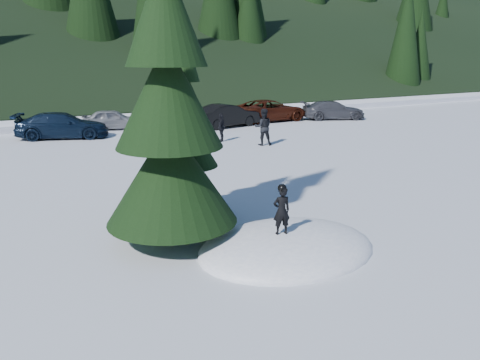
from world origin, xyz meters
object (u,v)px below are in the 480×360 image
car_3 (62,125)px  car_7 (333,110)px  spruce_short (186,146)px  adult_1 (221,128)px  car_5 (227,116)px  car_4 (113,119)px  child_skier (282,211)px  adult_0 (263,127)px  spruce_tall (168,109)px  car_6 (270,110)px

car_3 → car_7: bearing=-74.7°
spruce_short → car_3: spruce_short is taller
adult_1 → car_5: size_ratio=0.33×
spruce_short → car_4: (2.49, 17.61, -1.47)m
child_skier → car_3: child_skier is taller
spruce_short → child_skier: size_ratio=4.73×
adult_0 → car_7: adult_0 is taller
child_skier → adult_1: child_skier is taller
car_7 → car_4: bearing=101.4°
spruce_tall → adult_0: size_ratio=4.57×
child_skier → car_7: child_skier is taller
child_skier → car_6: (12.20, 19.30, -0.30)m
car_4 → car_7: size_ratio=0.82×
car_7 → adult_0: bearing=144.5°
spruce_tall → adult_1: 14.33m
car_5 → car_7: bearing=-103.9°
adult_0 → car_7: size_ratio=0.41×
child_skier → adult_1: bearing=-98.3°
car_7 → spruce_short: bearing=152.4°
car_6 → car_7: 4.75m
car_3 → car_6: car_6 is taller
adult_1 → car_3: 9.00m
spruce_short → child_skier: bearing=-73.7°
car_6 → adult_1: bearing=128.7°
car_3 → car_7: car_3 is taller
spruce_short → car_7: size_ratio=1.18×
car_6 → spruce_tall: bearing=140.2°
car_6 → car_3: bearing=90.1°
child_skier → car_3: bearing=-71.2°
spruce_short → adult_1: bearing=58.3°
spruce_short → car_4: 17.84m
child_skier → adult_0: bearing=-106.9°
spruce_tall → spruce_short: spruce_tall is taller
car_4 → car_6: size_ratio=0.69×
spruce_tall → adult_1: size_ratio=5.75×
adult_0 → car_6: bearing=-101.6°
adult_1 → car_5: bearing=-167.8°
spruce_tall → child_skier: size_ratio=7.58×
spruce_tall → adult_0: bearing=48.1°
spruce_short → car_5: bearing=58.4°
car_5 → spruce_tall: bearing=137.4°
car_6 → car_5: bearing=103.7°
adult_1 → car_5: 5.23m
spruce_tall → car_4: (3.49, 19.01, -2.69)m
car_7 → car_6: bearing=94.6°
car_5 → child_skier: bearing=145.0°
spruce_tall → car_3: size_ratio=1.74×
child_skier → car_7: 24.42m
adult_0 → car_4: size_ratio=0.51×
child_skier → adult_0: 13.67m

